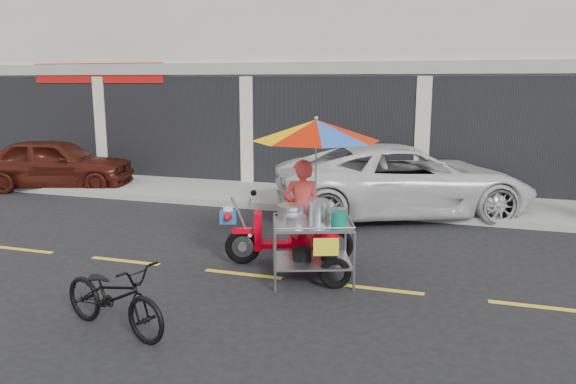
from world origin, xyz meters
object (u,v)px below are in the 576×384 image
(white_pickup, at_px, (404,180))
(near_bicycle, at_px, (114,296))
(maroon_sedan, at_px, (55,163))
(food_vendor_rig, at_px, (309,175))

(white_pickup, bearing_deg, near_bicycle, 135.20)
(white_pickup, distance_m, near_bicycle, 7.16)
(maroon_sedan, relative_size, food_vendor_rig, 1.45)
(maroon_sedan, distance_m, white_pickup, 8.99)
(maroon_sedan, xyz_separation_m, near_bicycle, (6.53, -6.91, -0.25))
(near_bicycle, bearing_deg, food_vendor_rig, -14.15)
(maroon_sedan, bearing_deg, near_bicycle, -153.69)
(maroon_sedan, height_order, white_pickup, white_pickup)
(white_pickup, relative_size, food_vendor_rig, 1.97)
(white_pickup, xyz_separation_m, near_bicycle, (-2.46, -6.72, -0.32))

